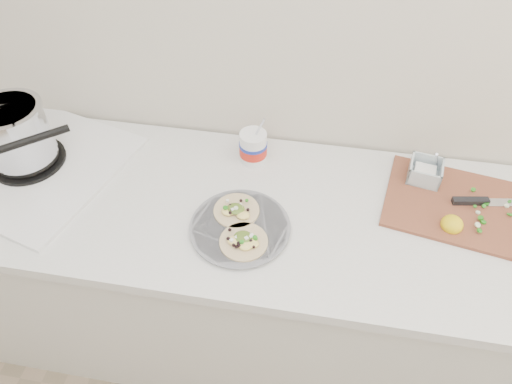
% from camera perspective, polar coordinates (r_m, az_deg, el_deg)
% --- Properties ---
extents(counter, '(2.44, 0.66, 0.90)m').
position_cam_1_polar(counter, '(1.76, 3.79, -11.65)').
color(counter, silver).
rests_on(counter, ground).
extents(stove, '(0.70, 0.67, 0.28)m').
position_cam_1_polar(stove, '(1.65, -27.29, 5.35)').
color(stove, silver).
rests_on(stove, counter).
extents(taco_plate, '(0.30, 0.30, 0.04)m').
position_cam_1_polar(taco_plate, '(1.33, -2.02, -4.20)').
color(taco_plate, slate).
rests_on(taco_plate, counter).
extents(tub, '(0.09, 0.09, 0.21)m').
position_cam_1_polar(tub, '(1.50, -0.26, 5.93)').
color(tub, white).
rests_on(tub, counter).
extents(cutboard, '(0.51, 0.39, 0.07)m').
position_cam_1_polar(cutboard, '(1.52, 24.30, -1.02)').
color(cutboard, brown).
rests_on(cutboard, counter).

